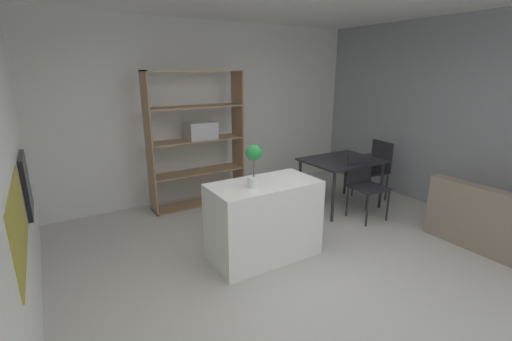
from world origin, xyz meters
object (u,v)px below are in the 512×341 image
Objects in this scene: dining_table at (341,164)px; potted_plant_on_island at (254,162)px; open_bookshelf at (198,137)px; dining_chair_near at (364,181)px; built_in_oven at (26,184)px; kitchen_island at (264,220)px; dining_chair_window_side at (376,165)px.

potted_plant_on_island is at bearing -160.29° from dining_table.
open_bookshelf reaches higher than potted_plant_on_island.
dining_chair_near is (2.00, 0.26, -0.61)m from potted_plant_on_island.
dining_table is at bearing -1.25° from built_in_oven.
open_bookshelf is 2.29× the size of dining_chair_near.
kitchen_island is 2.03m from open_bookshelf.
kitchen_island is at bearing -18.86° from built_in_oven.
kitchen_island is 2.69× the size of potted_plant_on_island.
kitchen_island reaches higher than dining_table.
open_bookshelf is (2.21, 1.18, 0.04)m from built_in_oven.
dining_chair_window_side is at bearing 33.28° from dining_chair_near.
potted_plant_on_island is 0.50× the size of dining_chair_near.
dining_table is at bearing -83.42° from dining_chair_window_side.
dining_chair_window_side is (2.78, 0.70, -0.59)m from potted_plant_on_island.
dining_table is 0.48m from dining_chair_near.
built_in_oven is at bearing -83.65° from dining_chair_window_side.
open_bookshelf is (0.02, 1.93, 0.63)m from kitchen_island.
potted_plant_on_island is at bearing -95.44° from open_bookshelf.
open_bookshelf is at bearing 139.99° from dining_chair_near.
kitchen_island is 1.96m from dining_table.
open_bookshelf is at bearing 28.07° from built_in_oven.
open_bookshelf is 2.93m from dining_chair_window_side.
dining_table is 1.23× the size of dining_chair_near.
dining_chair_window_side is at bearing -1.21° from built_in_oven.
built_in_oven is 0.59× the size of dining_chair_window_side.
potted_plant_on_island is 0.47× the size of dining_chair_window_side.
dining_chair_near is (0.01, -0.46, -0.14)m from dining_table.
potted_plant_on_island reaches higher than built_in_oven.
potted_plant_on_island reaches higher than kitchen_island.
dining_chair_window_side is at bearing 14.19° from potted_plant_on_island.
built_in_oven is at bearing -151.93° from open_bookshelf.
built_in_oven is at bearing 161.14° from kitchen_island.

